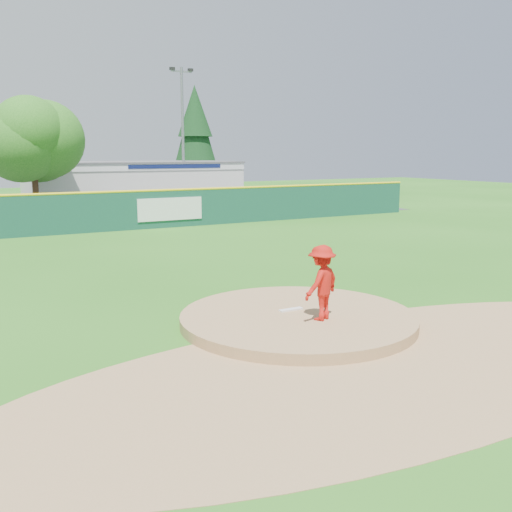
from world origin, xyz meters
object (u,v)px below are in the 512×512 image
pool_building_grp (132,183)px  light_pole_right (183,131)px  pitcher (322,283)px  deciduous_tree (32,142)px  van (188,204)px  conifer_tree (195,134)px

pool_building_grp → light_pole_right: bearing=-44.9°
pitcher → light_pole_right: (8.81, 29.65, 4.45)m
pool_building_grp → deciduous_tree: bearing=-138.8°
van → pool_building_grp: bearing=-21.1°
conifer_tree → pool_building_grp: bearing=-150.2°
conifer_tree → light_pole_right: (-4.00, -7.00, 0.00)m
deciduous_tree → conifer_tree: bearing=36.3°
van → deciduous_tree: 9.72m
van → pool_building_grp: pool_building_grp is taller
van → light_pole_right: light_pole_right is taller
pitcher → pool_building_grp: (5.81, 32.65, 0.57)m
van → conifer_tree: (6.45, 13.66, 4.76)m
pitcher → deciduous_tree: 25.98m
van → pool_building_grp: (-0.55, 9.65, 0.88)m
van → conifer_tree: 15.83m
pool_building_grp → light_pole_right: (3.00, -2.99, 3.88)m
van → conifer_tree: size_ratio=0.58×
pitcher → pool_building_grp: 33.16m
van → light_pole_right: bearing=-44.6°
conifer_tree → light_pole_right: 8.06m
pitcher → van: bearing=-127.3°
pool_building_grp → conifer_tree: (7.00, 4.01, 3.88)m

